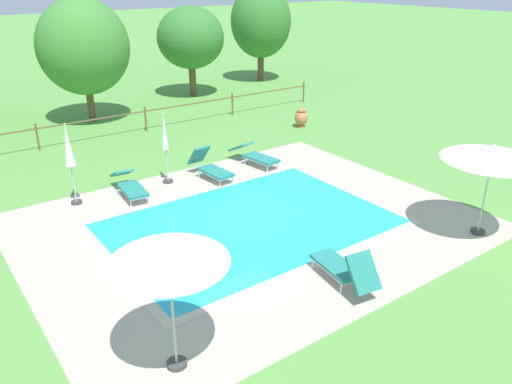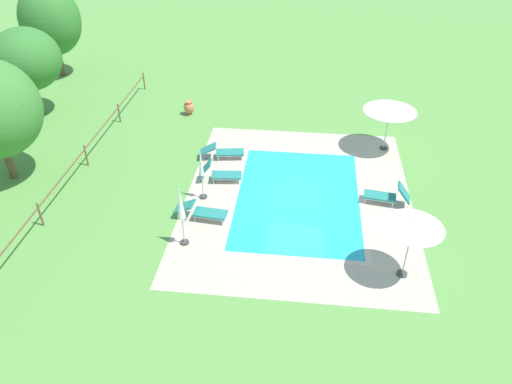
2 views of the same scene
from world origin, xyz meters
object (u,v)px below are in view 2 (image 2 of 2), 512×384
(sun_lounger_north_near_steps, at_px, (203,211))
(sun_lounger_north_far, at_px, (220,173))
(patio_umbrella_open_foreground, at_px, (414,224))
(patio_umbrella_closed_row_mid_west, at_px, (201,168))
(tree_far_west, at_px, (26,59))
(patio_umbrella_closed_row_west, at_px, (181,207))
(sun_lounger_north_end, at_px, (224,152))
(sun_lounger_north_mid, at_px, (387,195))
(patio_umbrella_open_by_bench, at_px, (390,107))
(tree_far_east, at_px, (50,20))
(terracotta_urn_near_fence, at_px, (189,107))

(sun_lounger_north_near_steps, xyz_separation_m, sun_lounger_north_far, (2.72, -0.23, 0.04))
(patio_umbrella_open_foreground, bearing_deg, patio_umbrella_closed_row_mid_west, 64.03)
(sun_lounger_north_far, height_order, tree_far_west, tree_far_west)
(patio_umbrella_closed_row_west, relative_size, tree_far_west, 0.52)
(sun_lounger_north_near_steps, distance_m, sun_lounger_north_end, 4.66)
(patio_umbrella_closed_row_west, xyz_separation_m, tree_far_west, (9.82, 10.39, 1.40))
(sun_lounger_north_near_steps, height_order, sun_lounger_north_far, sun_lounger_north_far)
(sun_lounger_north_far, distance_m, tree_far_west, 12.63)
(sun_lounger_north_mid, relative_size, sun_lounger_north_far, 1.01)
(sun_lounger_north_end, relative_size, patio_umbrella_closed_row_west, 0.88)
(patio_umbrella_open_by_bench, relative_size, tree_far_east, 0.44)
(sun_lounger_north_mid, xyz_separation_m, sun_lounger_north_end, (2.82, 7.18, -0.04))
(patio_umbrella_closed_row_mid_west, distance_m, terracotta_urn_near_fence, 8.05)
(patio_umbrella_closed_row_west, relative_size, terracotta_urn_near_fence, 3.08)
(sun_lounger_north_far, relative_size, terracotta_urn_near_fence, 2.40)
(sun_lounger_north_far, distance_m, patio_umbrella_closed_row_west, 4.46)
(patio_umbrella_closed_row_west, xyz_separation_m, tree_far_east, (15.32, 11.61, 1.85))
(patio_umbrella_open_by_bench, height_order, tree_far_east, tree_far_east)
(patio_umbrella_closed_row_mid_west, bearing_deg, sun_lounger_north_near_steps, -168.86)
(sun_lounger_north_mid, height_order, patio_umbrella_closed_row_mid_west, patio_umbrella_closed_row_mid_west)
(sun_lounger_north_end, bearing_deg, sun_lounger_north_near_steps, 179.45)
(patio_umbrella_open_foreground, bearing_deg, sun_lounger_north_far, 54.78)
(sun_lounger_north_near_steps, xyz_separation_m, patio_umbrella_closed_row_mid_west, (1.41, 0.28, 1.09))
(sun_lounger_north_near_steps, xyz_separation_m, tree_far_east, (13.80, 12.00, 3.15))
(patio_umbrella_closed_row_mid_west, bearing_deg, patio_umbrella_open_foreground, -115.97)
(terracotta_urn_near_fence, distance_m, tree_far_west, 8.64)
(sun_lounger_north_near_steps, bearing_deg, sun_lounger_north_end, -0.55)
(sun_lounger_north_mid, xyz_separation_m, tree_far_west, (6.47, 18.01, 2.65))
(patio_umbrella_open_foreground, bearing_deg, patio_umbrella_closed_row_west, 84.20)
(patio_umbrella_closed_row_west, bearing_deg, patio_umbrella_open_by_bench, -45.41)
(sun_lounger_north_far, height_order, patio_umbrella_open_foreground, patio_umbrella_open_foreground)
(sun_lounger_north_far, bearing_deg, sun_lounger_north_end, 5.42)
(sun_lounger_north_near_steps, height_order, terracotta_urn_near_fence, terracotta_urn_near_fence)
(patio_umbrella_open_foreground, xyz_separation_m, tree_far_west, (10.61, 18.13, 0.82))
(sun_lounger_north_end, distance_m, patio_umbrella_open_by_bench, 7.98)
(sun_lounger_north_mid, distance_m, patio_umbrella_closed_row_west, 8.42)
(sun_lounger_north_far, xyz_separation_m, terracotta_urn_near_fence, (6.33, 2.82, 0.03))
(patio_umbrella_open_foreground, relative_size, patio_umbrella_open_by_bench, 1.00)
(sun_lounger_north_far, bearing_deg, tree_far_east, 47.81)
(sun_lounger_north_end, bearing_deg, sun_lounger_north_far, -174.58)
(patio_umbrella_closed_row_mid_west, bearing_deg, tree_far_west, 56.73)
(sun_lounger_north_near_steps, distance_m, patio_umbrella_open_foreground, 7.93)
(patio_umbrella_closed_row_west, height_order, tree_far_west, tree_far_west)
(sun_lounger_north_far, relative_size, patio_umbrella_open_foreground, 0.77)
(sun_lounger_north_end, height_order, patio_umbrella_open_by_bench, patio_umbrella_open_by_bench)
(terracotta_urn_near_fence, bearing_deg, sun_lounger_north_near_steps, -164.02)
(patio_umbrella_open_by_bench, distance_m, patio_umbrella_closed_row_mid_west, 9.35)
(sun_lounger_north_end, xyz_separation_m, tree_far_west, (3.64, 10.83, 2.69))
(sun_lounger_north_near_steps, bearing_deg, terracotta_urn_near_fence, 15.98)
(patio_umbrella_closed_row_mid_west, relative_size, tree_far_west, 0.50)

